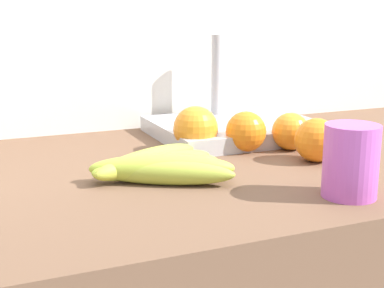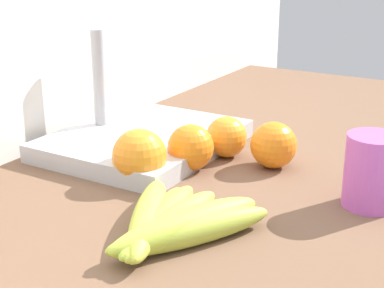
% 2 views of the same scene
% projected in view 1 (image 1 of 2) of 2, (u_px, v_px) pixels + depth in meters
% --- Properties ---
extents(wall_back, '(2.18, 0.06, 1.30)m').
position_uv_depth(wall_back, '(146.00, 221.00, 1.30)').
color(wall_back, silver).
rests_on(wall_back, ground).
extents(banana_bunch, '(0.22, 0.20, 0.04)m').
position_uv_depth(banana_bunch, '(156.00, 167.00, 0.84)').
color(banana_bunch, '#ACBE3F').
rests_on(banana_bunch, counter).
extents(orange_far_right, '(0.07, 0.07, 0.07)m').
position_uv_depth(orange_far_right, '(246.00, 132.00, 1.00)').
color(orange_far_right, orange).
rests_on(orange_far_right, counter).
extents(orange_center, '(0.07, 0.07, 0.07)m').
position_uv_depth(orange_center, '(291.00, 131.00, 1.02)').
color(orange_center, orange).
rests_on(orange_center, counter).
extents(orange_front, '(0.08, 0.08, 0.08)m').
position_uv_depth(orange_front, '(196.00, 129.00, 1.01)').
color(orange_front, orange).
rests_on(orange_front, counter).
extents(orange_back_right, '(0.07, 0.07, 0.07)m').
position_uv_depth(orange_back_right, '(316.00, 140.00, 0.94)').
color(orange_back_right, orange).
rests_on(orange_back_right, counter).
extents(sink_basin, '(0.32, 0.27, 0.20)m').
position_uv_depth(sink_basin, '(235.00, 127.00, 1.14)').
color(sink_basin, '#B7BABF').
rests_on(sink_basin, counter).
extents(mug, '(0.08, 0.08, 0.10)m').
position_uv_depth(mug, '(351.00, 161.00, 0.76)').
color(mug, '#BF56B9').
rests_on(mug, counter).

